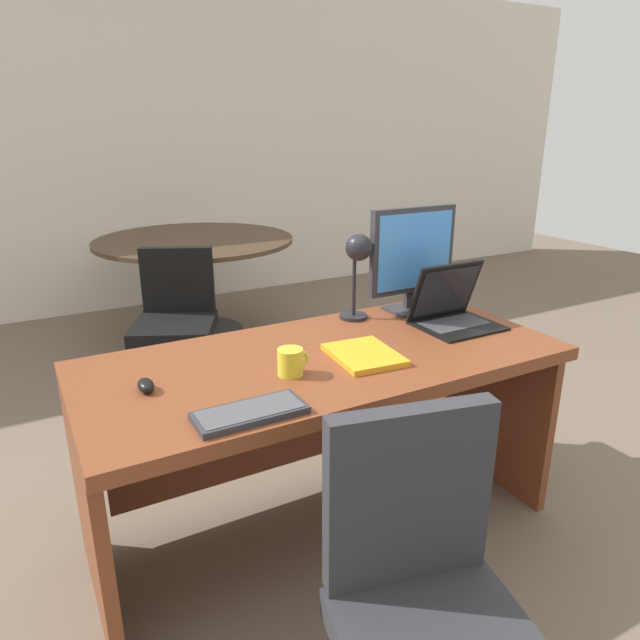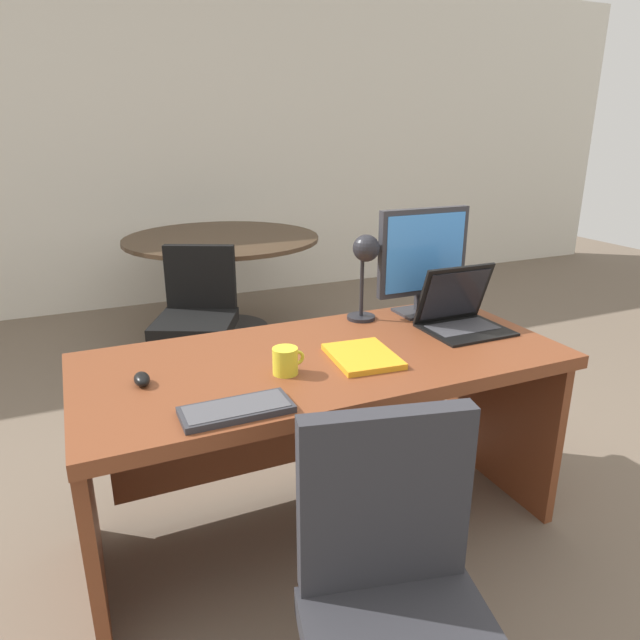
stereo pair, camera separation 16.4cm
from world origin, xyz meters
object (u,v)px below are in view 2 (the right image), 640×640
coffee_mug (286,361)px  meeting_table (223,260)px  desk (320,398)px  monitor (423,256)px  mouse (142,379)px  book (363,356)px  meeting_chair_near (198,330)px  keyboard (236,410)px  laptop (459,309)px  desk_lamp (365,259)px

coffee_mug → meeting_table: size_ratio=0.08×
desk → monitor: bearing=21.4°
mouse → book: mouse is taller
desk → monitor: 0.77m
book → meeting_table: bearing=86.8°
monitor → coffee_mug: bearing=-154.4°
monitor → meeting_chair_near: (-0.72, 1.32, -0.67)m
keyboard → mouse: bearing=126.1°
book → meeting_table: 2.50m
mouse → book: size_ratio=0.30×
keyboard → meeting_table: 2.78m
laptop → keyboard: size_ratio=1.00×
monitor → laptop: 0.29m
desk → keyboard: size_ratio=5.41×
desk → coffee_mug: bearing=-142.8°
monitor → mouse: size_ratio=5.22×
monitor → book: 0.65m
desk → desk_lamp: 0.60m
desk → laptop: size_ratio=5.39×
monitor → mouse: bearing=-167.7°
desk_lamp → coffee_mug: 0.66m
laptop → keyboard: (-1.03, -0.35, -0.07)m
desk → meeting_chair_near: (-0.14, 1.55, -0.22)m
desk_lamp → coffee_mug: bearing=-142.7°
keyboard → book: size_ratio=1.09×
meeting_table → desk_lamp: bearing=-88.3°
keyboard → laptop: bearing=18.7°
mouse → coffee_mug: coffee_mug is taller
mouse → desk_lamp: bearing=16.1°
keyboard → coffee_mug: (0.23, 0.20, 0.03)m
book → coffee_mug: coffee_mug is taller
coffee_mug → meeting_chair_near: size_ratio=0.13×
laptop → desk: bearing=-179.3°
meeting_table → book: bearing=-93.2°
mouse → coffee_mug: size_ratio=0.79×
laptop → meeting_table: laptop is taller
desk → meeting_chair_near: bearing=95.1°
desk_lamp → laptop: bearing=-35.9°
laptop → meeting_chair_near: bearing=116.2°
desk → keyboard: bearing=-140.4°
laptop → keyboard: laptop is taller
desk → laptop: (0.62, 0.01, 0.27)m
desk_lamp → meeting_table: size_ratio=0.26×
monitor → laptop: monitor is taller
book → meeting_chair_near: (-0.24, 1.68, -0.42)m
meeting_table → meeting_chair_near: meeting_chair_near is taller
keyboard → book: bearing=21.8°
mouse → keyboard: bearing=-53.9°
laptop → mouse: 1.26m
laptop → book: bearing=-164.7°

